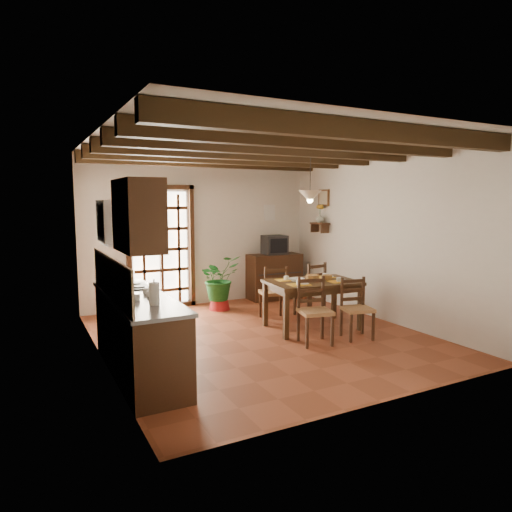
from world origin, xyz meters
TOP-DOWN VIEW (x-y plane):
  - ground_plane at (0.00, 0.00)m, footprint 5.00×5.00m
  - room_shell at (0.00, 0.00)m, footprint 4.52×5.02m
  - ceiling_beams at (0.00, 0.00)m, footprint 4.50×4.34m
  - french_door at (-0.80, 2.45)m, footprint 1.26×0.11m
  - kitchen_counter at (-1.96, -0.60)m, footprint 0.64×2.25m
  - upper_cabinet at (-2.08, -1.30)m, footprint 0.35×0.80m
  - range_hood at (-2.05, -0.05)m, footprint 0.38×0.60m
  - counter_items at (-1.95, -0.51)m, footprint 0.50×1.43m
  - dining_table at (0.91, 0.05)m, footprint 1.47×1.03m
  - chair_near_left at (0.49, -0.62)m, footprint 0.51×0.49m
  - chair_near_right at (1.18, -0.69)m, footprint 0.48×0.47m
  - chair_far_left at (0.64, 0.79)m, footprint 0.51×0.49m
  - chair_far_right at (1.33, 0.72)m, footprint 0.49×0.47m
  - table_setting at (0.91, 0.05)m, footprint 1.01×0.67m
  - table_bowl at (0.67, 0.12)m, footprint 0.24×0.24m
  - sideboard at (1.48, 2.23)m, footprint 1.09×0.52m
  - crt_tv at (1.48, 2.22)m, footprint 0.48×0.45m
  - fuse_box at (1.50, 2.48)m, footprint 0.25×0.03m
  - plant_pot at (0.10, 1.86)m, footprint 0.39×0.39m
  - potted_plant at (0.10, 1.86)m, footprint 2.21×1.99m
  - wall_shelf at (2.14, 1.60)m, footprint 0.20×0.42m
  - shelf_vase at (2.14, 1.60)m, footprint 0.15×0.15m
  - shelf_flowers at (2.14, 1.60)m, footprint 0.14×0.14m
  - framed_picture at (2.22, 1.60)m, footprint 0.03×0.32m
  - pendant_lamp at (0.91, 0.15)m, footprint 0.36×0.36m

SIDE VIEW (x-z plane):
  - ground_plane at x=0.00m, z-range 0.00..0.00m
  - plant_pot at x=0.10m, z-range -0.01..0.23m
  - chair_near_right at x=1.18m, z-range -0.16..0.71m
  - chair_far_left at x=0.64m, z-range -0.17..0.75m
  - chair_near_left at x=0.49m, z-range -0.17..0.75m
  - chair_far_right at x=1.33m, z-range -0.18..0.77m
  - sideboard at x=1.48m, z-range 0.00..0.91m
  - kitchen_counter at x=-1.96m, z-range -0.22..1.16m
  - potted_plant at x=0.10m, z-range -0.50..1.64m
  - dining_table at x=0.91m, z-range 0.28..1.03m
  - table_bowl at x=0.67m, z-range 0.75..0.81m
  - table_setting at x=0.91m, z-range 0.73..0.83m
  - counter_items at x=-1.95m, z-range 0.83..1.08m
  - crt_tv at x=1.48m, z-range 0.91..1.30m
  - french_door at x=-0.80m, z-range 0.02..2.34m
  - wall_shelf at x=2.14m, z-range 1.41..1.61m
  - shelf_vase at x=2.14m, z-range 1.57..1.73m
  - range_hood at x=-2.05m, z-range 1.46..2.00m
  - fuse_box at x=1.50m, z-range 1.59..1.91m
  - room_shell at x=0.00m, z-range 0.41..3.22m
  - upper_cabinet at x=-2.08m, z-range 1.50..2.20m
  - shelf_flowers at x=2.14m, z-range 1.68..2.04m
  - framed_picture at x=2.22m, z-range 1.89..2.21m
  - pendant_lamp at x=0.91m, z-range 1.66..2.50m
  - ceiling_beams at x=0.00m, z-range 2.59..2.79m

